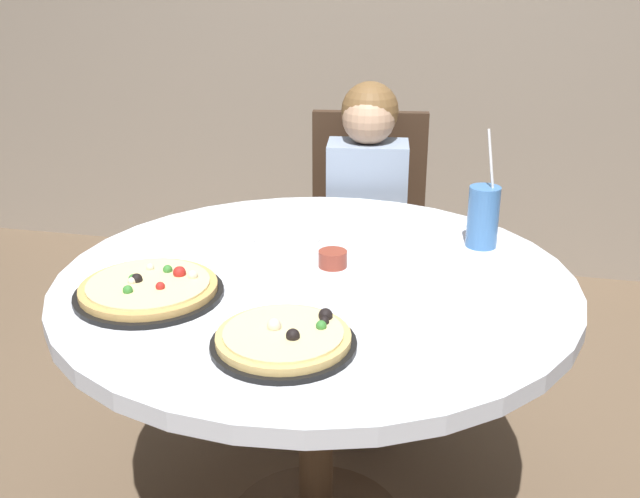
{
  "coord_description": "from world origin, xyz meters",
  "views": [
    {
      "loc": [
        0.36,
        -1.59,
        1.47
      ],
      "look_at": [
        0.0,
        0.05,
        0.8
      ],
      "focal_mm": 42.31,
      "sensor_mm": 36.0,
      "label": 1
    }
  ],
  "objects_px": {
    "diner_child": "(365,268)",
    "plate_small": "(287,237)",
    "dining_table": "(315,313)",
    "chair_wooden": "(367,235)",
    "sauce_bowl": "(333,259)",
    "soda_cup": "(483,216)",
    "pizza_veggie": "(149,289)",
    "pizza_cheese": "(284,339)"
  },
  "relations": [
    {
      "from": "diner_child",
      "to": "plate_small",
      "type": "bearing_deg",
      "value": -106.49
    },
    {
      "from": "dining_table",
      "to": "diner_child",
      "type": "relative_size",
      "value": 1.13
    },
    {
      "from": "chair_wooden",
      "to": "plate_small",
      "type": "height_order",
      "value": "chair_wooden"
    },
    {
      "from": "chair_wooden",
      "to": "sauce_bowl",
      "type": "relative_size",
      "value": 13.57
    },
    {
      "from": "dining_table",
      "to": "soda_cup",
      "type": "xyz_separation_m",
      "value": [
        0.38,
        0.28,
        0.18
      ]
    },
    {
      "from": "sauce_bowl",
      "to": "plate_small",
      "type": "distance_m",
      "value": 0.22
    },
    {
      "from": "pizza_veggie",
      "to": "pizza_cheese",
      "type": "xyz_separation_m",
      "value": [
        0.35,
        -0.16,
        0.0
      ]
    },
    {
      "from": "plate_small",
      "to": "sauce_bowl",
      "type": "bearing_deg",
      "value": -44.73
    },
    {
      "from": "dining_table",
      "to": "pizza_cheese",
      "type": "height_order",
      "value": "pizza_cheese"
    },
    {
      "from": "sauce_bowl",
      "to": "soda_cup",
      "type": "bearing_deg",
      "value": 31.88
    },
    {
      "from": "dining_table",
      "to": "pizza_veggie",
      "type": "xyz_separation_m",
      "value": [
        -0.34,
        -0.19,
        0.11
      ]
    },
    {
      "from": "dining_table",
      "to": "diner_child",
      "type": "height_order",
      "value": "diner_child"
    },
    {
      "from": "pizza_cheese",
      "to": "sauce_bowl",
      "type": "relative_size",
      "value": 4.09
    },
    {
      "from": "chair_wooden",
      "to": "diner_child",
      "type": "xyz_separation_m",
      "value": [
        0.02,
        -0.18,
        -0.05
      ]
    },
    {
      "from": "chair_wooden",
      "to": "soda_cup",
      "type": "relative_size",
      "value": 3.09
    },
    {
      "from": "chair_wooden",
      "to": "plate_small",
      "type": "xyz_separation_m",
      "value": [
        -0.12,
        -0.65,
        0.22
      ]
    },
    {
      "from": "diner_child",
      "to": "pizza_veggie",
      "type": "distance_m",
      "value": 0.98
    },
    {
      "from": "sauce_bowl",
      "to": "chair_wooden",
      "type": "bearing_deg",
      "value": 92.85
    },
    {
      "from": "diner_child",
      "to": "pizza_veggie",
      "type": "xyz_separation_m",
      "value": [
        -0.35,
        -0.88,
        0.28
      ]
    },
    {
      "from": "dining_table",
      "to": "sauce_bowl",
      "type": "bearing_deg",
      "value": 67.65
    },
    {
      "from": "pizza_veggie",
      "to": "soda_cup",
      "type": "height_order",
      "value": "soda_cup"
    },
    {
      "from": "diner_child",
      "to": "dining_table",
      "type": "bearing_deg",
      "value": -90.84
    },
    {
      "from": "soda_cup",
      "to": "pizza_cheese",
      "type": "bearing_deg",
      "value": -119.86
    },
    {
      "from": "chair_wooden",
      "to": "diner_child",
      "type": "relative_size",
      "value": 0.88
    },
    {
      "from": "chair_wooden",
      "to": "pizza_cheese",
      "type": "distance_m",
      "value": 1.24
    },
    {
      "from": "dining_table",
      "to": "pizza_veggie",
      "type": "relative_size",
      "value": 3.7
    },
    {
      "from": "pizza_cheese",
      "to": "dining_table",
      "type": "bearing_deg",
      "value": 92.7
    },
    {
      "from": "chair_wooden",
      "to": "plate_small",
      "type": "relative_size",
      "value": 5.28
    },
    {
      "from": "plate_small",
      "to": "pizza_cheese",
      "type": "bearing_deg",
      "value": -75.65
    },
    {
      "from": "chair_wooden",
      "to": "pizza_cheese",
      "type": "relative_size",
      "value": 3.32
    },
    {
      "from": "pizza_cheese",
      "to": "diner_child",
      "type": "bearing_deg",
      "value": 90.34
    },
    {
      "from": "chair_wooden",
      "to": "diner_child",
      "type": "distance_m",
      "value": 0.19
    },
    {
      "from": "pizza_veggie",
      "to": "pizza_cheese",
      "type": "distance_m",
      "value": 0.39
    },
    {
      "from": "diner_child",
      "to": "pizza_cheese",
      "type": "distance_m",
      "value": 1.07
    },
    {
      "from": "pizza_cheese",
      "to": "sauce_bowl",
      "type": "height_order",
      "value": "pizza_cheese"
    },
    {
      "from": "pizza_veggie",
      "to": "soda_cup",
      "type": "xyz_separation_m",
      "value": [
        0.71,
        0.47,
        0.06
      ]
    },
    {
      "from": "dining_table",
      "to": "diner_child",
      "type": "distance_m",
      "value": 0.71
    },
    {
      "from": "diner_child",
      "to": "pizza_cheese",
      "type": "xyz_separation_m",
      "value": [
        0.01,
        -1.03,
        0.28
      ]
    },
    {
      "from": "chair_wooden",
      "to": "pizza_veggie",
      "type": "xyz_separation_m",
      "value": [
        -0.32,
        -1.06,
        0.24
      ]
    },
    {
      "from": "chair_wooden",
      "to": "diner_child",
      "type": "height_order",
      "value": "diner_child"
    },
    {
      "from": "diner_child",
      "to": "soda_cup",
      "type": "distance_m",
      "value": 0.65
    },
    {
      "from": "dining_table",
      "to": "soda_cup",
      "type": "relative_size",
      "value": 3.99
    }
  ]
}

